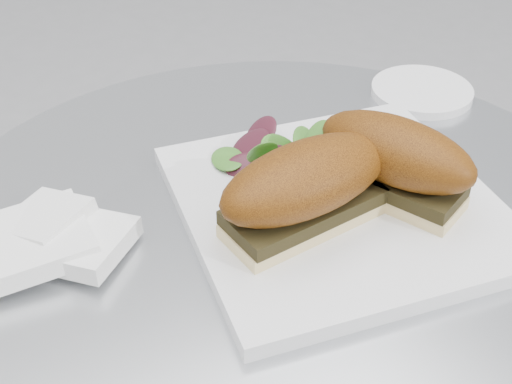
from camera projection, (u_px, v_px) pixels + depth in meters
The scene contains 6 objects.
plate at pixel (338, 205), 0.68m from camera, with size 0.29×0.29×0.02m, color white.
sandwich_left at pixel (306, 187), 0.62m from camera, with size 0.18×0.09×0.08m.
sandwich_right at pixel (395, 159), 0.65m from camera, with size 0.13×0.17×0.08m.
salad at pixel (270, 152), 0.69m from camera, with size 0.11×0.11×0.05m, color #428D2E, non-canonical shape.
napkin at pixel (56, 246), 0.63m from camera, with size 0.14×0.14×0.02m, color white, non-canonical shape.
saucer at pixel (422, 91), 0.87m from camera, with size 0.12×0.12×0.01m, color white.
Camera 1 is at (-0.27, -0.43, 1.15)m, focal length 50.00 mm.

